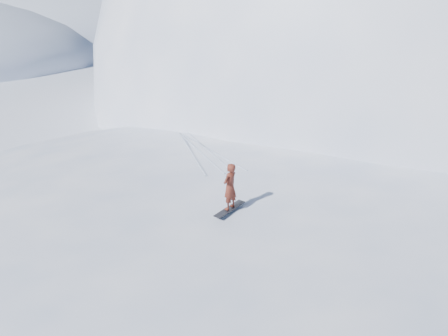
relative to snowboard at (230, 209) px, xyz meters
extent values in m
plane|color=white|center=(0.62, 0.91, -2.41)|extent=(400.00, 400.00, 0.00)
ellipsoid|color=white|center=(1.62, 3.91, -2.41)|extent=(36.00, 28.00, 4.80)
ellipsoid|color=white|center=(22.62, 26.91, -2.41)|extent=(60.00, 56.00, 56.00)
ellipsoid|color=white|center=(10.62, 20.91, -2.41)|extent=(28.00, 24.00, 18.00)
ellipsoid|color=white|center=(-39.38, 110.91, -2.41)|extent=(140.00, 90.00, 36.00)
ellipsoid|color=white|center=(-3.38, -1.09, -2.41)|extent=(6.00, 5.40, 0.80)
ellipsoid|color=white|center=(5.62, -2.09, -2.41)|extent=(5.00, 4.50, 0.70)
ellipsoid|color=white|center=(-1.38, 6.91, -2.41)|extent=(7.00, 6.30, 1.00)
ellipsoid|color=white|center=(7.62, 4.91, -2.41)|extent=(4.00, 3.60, 0.60)
cube|color=black|center=(0.00, 0.00, 0.00)|extent=(1.27, 1.18, 0.02)
imported|color=maroon|center=(0.00, 0.00, 0.83)|extent=(0.70, 0.69, 1.63)
cube|color=silver|center=(-0.62, 5.95, 0.01)|extent=(0.57, 5.98, 0.04)
cube|color=silver|center=(-0.22, 5.95, 0.01)|extent=(1.35, 5.87, 0.04)
cube|color=silver|center=(0.22, 5.95, 0.01)|extent=(1.32, 5.88, 0.04)
cube|color=silver|center=(0.34, 5.95, 0.01)|extent=(2.20, 5.63, 0.04)
camera|label=1|loc=(-2.50, -11.71, 6.40)|focal=32.00mm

